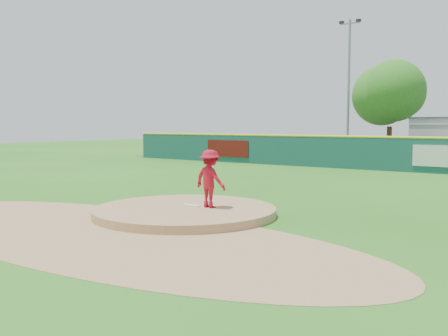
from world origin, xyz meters
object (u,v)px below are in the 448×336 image
Objects in this scene: van at (378,153)px; light_pole_left at (349,83)px; pitcher at (210,179)px; playground_slide at (260,148)px; deciduous_tree at (390,99)px.

light_pole_left is (-3.30, 2.18, 5.39)m from van.
pitcher is 24.24m from playground_slide.
deciduous_tree is at bearing -90.63° from van.
light_pole_left is (-4.00, 2.00, 1.50)m from deciduous_tree.
van is at bearing -165.24° from deciduous_tree.
playground_slide is 10.27m from deciduous_tree.
light_pole_left is at bearing 41.11° from van.
deciduous_tree reaches higher than playground_slide.
light_pole_left is at bearing -69.14° from pitcher.
pitcher is 24.61m from van.
deciduous_tree reaches higher than pitcher.
van is at bearing -75.37° from pitcher.
playground_slide is 0.43× the size of deciduous_tree.
deciduous_tree is 0.67× the size of light_pole_left.
van is at bearing 20.51° from playground_slide.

